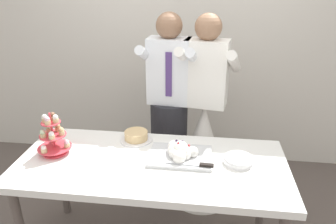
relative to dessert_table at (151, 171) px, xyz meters
name	(u,v)px	position (x,y,z in m)	size (l,w,h in m)	color
rear_wall	(175,25)	(0.00, 1.47, 0.75)	(5.20, 0.10, 2.90)	beige
dessert_table	(151,171)	(0.00, 0.00, 0.00)	(1.80, 0.80, 0.78)	white
cupcake_stand	(53,137)	(-0.68, 0.03, 0.20)	(0.23, 0.23, 0.31)	#D83F4C
main_cake_tray	(180,153)	(0.19, 0.07, 0.11)	(0.44, 0.31, 0.13)	silver
plate_stack	(238,160)	(0.57, 0.05, 0.10)	(0.20, 0.20, 0.04)	white
round_cake	(136,136)	(-0.16, 0.28, 0.11)	(0.24, 0.24, 0.07)	white
person_groom	(169,120)	(0.03, 0.72, 0.05)	(0.50, 0.52, 1.66)	#232328
person_bride	(203,140)	(0.33, 0.69, -0.12)	(0.57, 0.56, 1.66)	white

